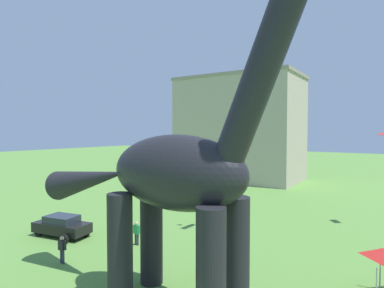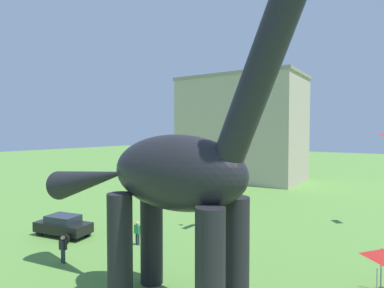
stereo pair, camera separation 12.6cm
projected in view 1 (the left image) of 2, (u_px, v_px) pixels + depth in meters
name	position (u px, v px, depth m)	size (l,w,h in m)	color
dinosaur_sculpture	(175.00, 172.00, 14.18)	(15.76, 3.34, 16.48)	black
parked_sedan_left	(62.00, 226.00, 23.83)	(4.45, 2.51, 1.55)	black
person_strolling_adult	(144.00, 220.00, 24.89)	(0.57, 0.25, 1.51)	#6B6056
person_watching_child	(137.00, 231.00, 22.00)	(0.60, 0.27, 1.61)	#2D3347
person_near_flyer	(62.00, 247.00, 18.93)	(0.61, 0.27, 1.63)	#2D3347
kite_near_low	(197.00, 143.00, 30.36)	(0.83, 0.80, 0.16)	#287AE5
kite_mid_center	(272.00, 31.00, 22.64)	(1.36, 1.57, 0.45)	green
background_building_block	(239.00, 128.00, 52.24)	(19.14, 11.23, 16.45)	#B7A893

